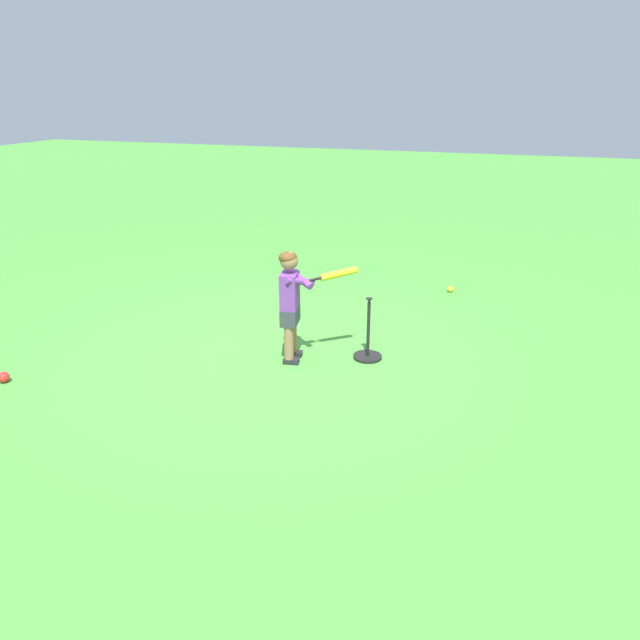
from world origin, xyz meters
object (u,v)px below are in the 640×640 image
child_batter (293,296)px  play_ball_behind_batter (450,289)px  play_ball_midfield (4,377)px  batting_tee (368,348)px

child_batter → play_ball_behind_batter: bearing=155.7°
child_batter → play_ball_behind_batter: (-2.58, 1.16, -0.61)m
play_ball_midfield → batting_tee: bearing=117.8°
play_ball_midfield → play_ball_behind_batter: bearing=138.4°
play_ball_midfield → batting_tee: size_ratio=0.16×
play_ball_behind_batter → batting_tee: size_ratio=0.13×
play_ball_midfield → play_ball_behind_batter: play_ball_midfield is taller
child_batter → play_ball_behind_batter: 2.90m
child_batter → play_ball_behind_batter: child_batter is taller
play_ball_behind_batter → batting_tee: (2.32, -0.49, 0.06)m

